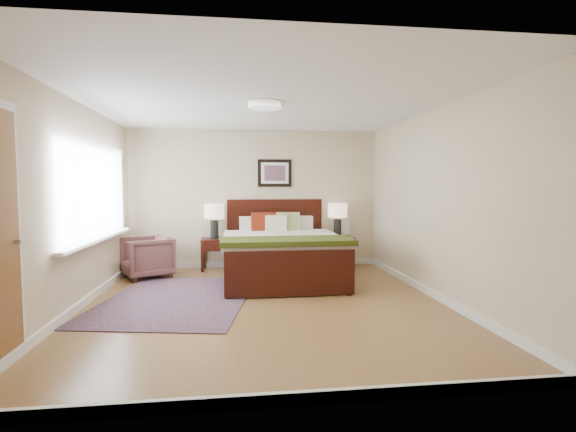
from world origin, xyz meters
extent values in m
plane|color=#915F37|center=(0.00, 0.00, 0.00)|extent=(5.00, 5.00, 0.00)
cube|color=#C4B38E|center=(0.00, 2.50, 1.25)|extent=(4.50, 0.04, 2.50)
cube|color=#C4B38E|center=(0.00, -2.50, 1.25)|extent=(4.50, 0.04, 2.50)
cube|color=#C4B38E|center=(-2.25, 0.00, 1.25)|extent=(0.04, 5.00, 2.50)
cube|color=#C4B38E|center=(2.25, 0.00, 1.25)|extent=(0.04, 5.00, 2.50)
cube|color=white|center=(0.00, 0.00, 2.50)|extent=(4.50, 5.00, 0.02)
cube|color=silver|center=(-2.23, 0.70, 1.40)|extent=(0.02, 2.72, 1.32)
cube|color=silver|center=(-2.21, 0.70, 1.40)|extent=(0.01, 2.60, 1.20)
cube|color=silver|center=(-2.18, 0.70, 0.77)|extent=(0.10, 2.72, 0.04)
cylinder|color=#999999|center=(-2.20, -1.37, 1.00)|extent=(0.04, 0.04, 0.04)
cylinder|color=white|center=(0.00, 0.00, 2.46)|extent=(0.40, 0.40, 0.07)
cylinder|color=beige|center=(0.00, 0.00, 2.50)|extent=(0.44, 0.44, 0.01)
cube|color=black|center=(0.35, 2.46, 0.63)|extent=(1.74, 0.06, 1.22)
cube|color=black|center=(0.35, 0.26, 0.33)|extent=(1.74, 0.06, 0.61)
cube|color=black|center=(-0.48, 1.36, 0.35)|extent=(0.06, 2.18, 0.20)
cube|color=black|center=(1.18, 1.36, 0.35)|extent=(0.06, 2.18, 0.20)
cube|color=silver|center=(0.35, 1.36, 0.49)|extent=(1.64, 2.16, 0.24)
cube|color=silver|center=(0.35, 1.26, 0.65)|extent=(1.82, 1.93, 0.11)
cube|color=#3F4213|center=(0.35, 0.62, 0.71)|extent=(1.86, 0.70, 0.08)
cube|color=silver|center=(-0.03, 2.22, 0.80)|extent=(0.54, 0.18, 0.28)
cube|color=silver|center=(0.73, 2.22, 0.80)|extent=(0.54, 0.18, 0.28)
cube|color=#601A0A|center=(0.11, 2.10, 0.85)|extent=(0.42, 0.17, 0.35)
cube|color=#858F52|center=(0.55, 2.10, 0.85)|extent=(0.42, 0.16, 0.35)
cube|color=beige|center=(0.33, 2.02, 0.83)|extent=(0.37, 0.13, 0.30)
cube|color=black|center=(0.35, 2.48, 1.72)|extent=(0.62, 0.03, 0.50)
cube|color=silver|center=(0.35, 2.46, 1.72)|extent=(0.50, 0.01, 0.38)
cube|color=#A52D23|center=(0.35, 2.44, 1.72)|extent=(0.38, 0.01, 0.28)
cube|color=black|center=(-0.74, 2.27, 0.53)|extent=(0.47, 0.42, 0.05)
cube|color=black|center=(-0.94, 2.09, 0.26)|extent=(0.05, 0.05, 0.51)
cube|color=black|center=(-0.54, 2.09, 0.26)|extent=(0.05, 0.05, 0.51)
cube|color=black|center=(-0.94, 2.45, 0.26)|extent=(0.05, 0.05, 0.51)
cube|color=black|center=(-0.54, 2.45, 0.26)|extent=(0.05, 0.05, 0.51)
cube|color=black|center=(-0.74, 2.07, 0.43)|extent=(0.41, 0.03, 0.14)
cube|color=black|center=(1.48, 2.27, 0.53)|extent=(0.56, 0.42, 0.05)
cube|color=black|center=(1.23, 2.09, 0.25)|extent=(0.05, 0.05, 0.51)
cube|color=black|center=(1.73, 2.09, 0.25)|extent=(0.05, 0.05, 0.51)
cube|color=black|center=(1.23, 2.45, 0.25)|extent=(0.05, 0.05, 0.51)
cube|color=black|center=(1.73, 2.45, 0.25)|extent=(0.05, 0.05, 0.51)
cube|color=black|center=(1.48, 2.08, 0.43)|extent=(0.50, 0.03, 0.14)
cube|color=black|center=(1.48, 2.27, 0.14)|extent=(0.50, 0.36, 0.03)
cube|color=black|center=(1.48, 2.27, 0.17)|extent=(0.21, 0.26, 0.03)
cube|color=black|center=(1.48, 2.27, 0.20)|extent=(0.21, 0.26, 0.03)
cube|color=black|center=(1.48, 2.27, 0.24)|extent=(0.21, 0.26, 0.03)
cylinder|color=black|center=(-0.74, 2.27, 0.72)|extent=(0.14, 0.14, 0.32)
cylinder|color=black|center=(-0.74, 2.27, 0.90)|extent=(0.02, 0.02, 0.06)
cylinder|color=beige|center=(-0.74, 2.27, 1.04)|extent=(0.35, 0.35, 0.26)
cylinder|color=black|center=(1.48, 2.27, 0.72)|extent=(0.14, 0.14, 0.32)
cylinder|color=black|center=(1.48, 2.27, 0.90)|extent=(0.02, 0.02, 0.06)
cylinder|color=beige|center=(1.48, 2.27, 1.04)|extent=(0.35, 0.35, 0.26)
imported|color=brown|center=(-1.80, 1.77, 0.33)|extent=(0.97, 0.96, 0.66)
cube|color=#0F0B3A|center=(-1.13, 0.35, 0.01)|extent=(2.20, 2.80, 0.01)
cube|color=black|center=(0.90, 1.23, 0.01)|extent=(1.13, 1.46, 0.01)
camera|label=1|loc=(-0.36, -5.15, 1.47)|focal=26.00mm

